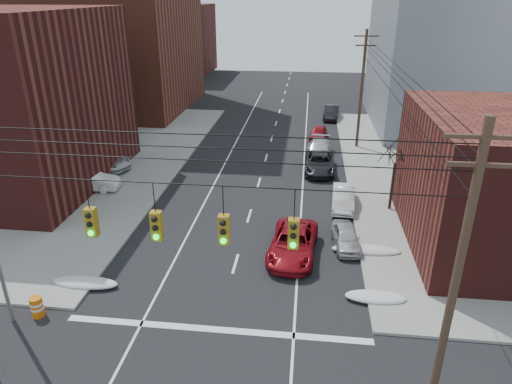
% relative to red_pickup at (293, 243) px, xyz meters
% --- Properties ---
extents(building_brick_far, '(22.00, 18.00, 12.00)m').
position_rel_red_pickup_xyz_m(building_brick_far, '(-29.15, 60.69, 5.23)').
color(building_brick_far, '#4B1916').
rests_on(building_brick_far, ground).
extents(building_office, '(22.00, 20.00, 25.00)m').
position_rel_red_pickup_xyz_m(building_office, '(18.85, 30.69, 11.73)').
color(building_office, gray).
rests_on(building_office, ground).
extents(building_glass, '(20.00, 18.00, 22.00)m').
position_rel_red_pickup_xyz_m(building_glass, '(20.85, 56.69, 10.23)').
color(building_glass, gray).
rests_on(building_glass, ground).
extents(utility_pole_right, '(2.20, 0.28, 11.00)m').
position_rel_red_pickup_xyz_m(utility_pole_right, '(5.35, -10.31, 5.02)').
color(utility_pole_right, '#473323').
rests_on(utility_pole_right, ground).
extents(utility_pole_far, '(2.20, 0.28, 11.00)m').
position_rel_red_pickup_xyz_m(utility_pole_far, '(5.35, 20.69, 5.02)').
color(utility_pole_far, '#473323').
rests_on(utility_pole_far, ground).
extents(traffic_signals, '(17.00, 0.42, 2.02)m').
position_rel_red_pickup_xyz_m(traffic_signals, '(-3.06, -10.34, 6.40)').
color(traffic_signals, black).
rests_on(traffic_signals, ground).
extents(bare_tree, '(2.09, 2.20, 4.93)m').
position_rel_red_pickup_xyz_m(bare_tree, '(6.43, 6.69, 1.55)').
color(bare_tree, black).
rests_on(bare_tree, ground).
extents(snow_nw, '(3.50, 1.08, 0.42)m').
position_rel_red_pickup_xyz_m(snow_nw, '(-10.55, -4.31, -0.56)').
color(snow_nw, silver).
rests_on(snow_nw, ground).
extents(snow_ne, '(3.00, 1.08, 0.42)m').
position_rel_red_pickup_xyz_m(snow_ne, '(4.25, -3.81, -0.56)').
color(snow_ne, silver).
rests_on(snow_ne, ground).
extents(snow_east_far, '(4.00, 1.08, 0.42)m').
position_rel_red_pickup_xyz_m(snow_east_far, '(4.25, 0.69, -0.56)').
color(snow_east_far, silver).
rests_on(snow_east_far, ground).
extents(red_pickup, '(3.01, 5.72, 1.54)m').
position_rel_red_pickup_xyz_m(red_pickup, '(0.00, 0.00, 0.00)').
color(red_pickup, maroon).
rests_on(red_pickup, ground).
extents(parked_car_a, '(1.84, 3.78, 1.24)m').
position_rel_red_pickup_xyz_m(parked_car_a, '(3.10, 1.36, -0.15)').
color(parked_car_a, silver).
rests_on(parked_car_a, ground).
extents(parked_car_b, '(1.75, 4.38, 1.41)m').
position_rel_red_pickup_xyz_m(parked_car_b, '(3.25, 6.86, -0.06)').
color(parked_car_b, silver).
rests_on(parked_car_b, ground).
extents(parked_car_c, '(2.49, 5.39, 1.50)m').
position_rel_red_pickup_xyz_m(parked_car_c, '(1.65, 13.74, -0.02)').
color(parked_car_c, black).
rests_on(parked_car_c, ground).
extents(parked_car_d, '(2.44, 5.29, 1.50)m').
position_rel_red_pickup_xyz_m(parked_car_d, '(1.65, 17.49, -0.02)').
color(parked_car_d, silver).
rests_on(parked_car_d, ground).
extents(parked_car_e, '(2.04, 4.14, 1.36)m').
position_rel_red_pickup_xyz_m(parked_car_e, '(1.65, 22.86, -0.09)').
color(parked_car_e, maroon).
rests_on(parked_car_e, ground).
extents(parked_car_f, '(2.07, 4.86, 1.56)m').
position_rel_red_pickup_xyz_m(parked_car_f, '(3.25, 31.63, 0.01)').
color(parked_car_f, black).
rests_on(parked_car_f, ground).
extents(lot_car_a, '(4.61, 2.00, 1.48)m').
position_rel_red_pickup_xyz_m(lot_car_a, '(-15.75, 7.38, 0.12)').
color(lot_car_a, silver).
rests_on(lot_car_a, sidewalk_nw).
extents(lot_car_b, '(6.08, 4.52, 1.54)m').
position_rel_red_pickup_xyz_m(lot_car_b, '(-16.77, 11.97, 0.15)').
color(lot_car_b, '#B0AFB4').
rests_on(lot_car_b, sidewalk_nw).
extents(lot_car_c, '(5.51, 2.96, 1.52)m').
position_rel_red_pickup_xyz_m(lot_car_c, '(-22.87, 9.40, 0.14)').
color(lot_car_c, black).
rests_on(lot_car_c, sidewalk_nw).
extents(lot_car_d, '(4.56, 2.35, 1.49)m').
position_rel_red_pickup_xyz_m(lot_car_d, '(-20.98, 13.16, 0.12)').
color(lot_car_d, '#A5A4A9').
rests_on(lot_car_d, sidewalk_nw).
extents(construction_barrel, '(0.60, 0.60, 1.02)m').
position_rel_red_pickup_xyz_m(construction_barrel, '(-11.65, -6.83, -0.24)').
color(construction_barrel, '#DB620B').
rests_on(construction_barrel, ground).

